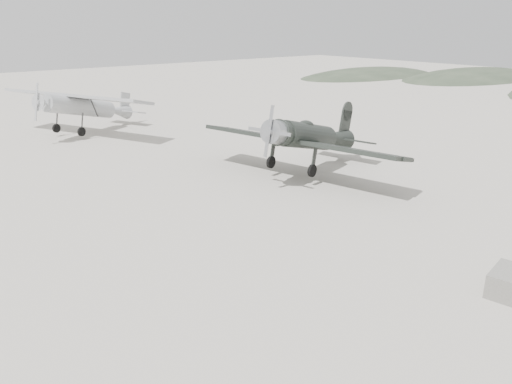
% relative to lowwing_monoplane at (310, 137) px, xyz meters
% --- Properties ---
extents(ground, '(160.00, 160.00, 0.00)m').
position_rel_lowwing_monoplane_xyz_m(ground, '(-5.41, -7.97, -2.02)').
color(ground, '#A8A195').
rests_on(ground, ground).
extents(hill_east_north, '(36.00, 18.00, 6.00)m').
position_rel_lowwing_monoplane_xyz_m(hill_east_north, '(54.59, 20.03, -2.02)').
color(hill_east_north, '#313D2C').
rests_on(hill_east_north, ground).
extents(hill_northeast, '(32.00, 16.00, 5.20)m').
position_rel_lowwing_monoplane_xyz_m(hill_northeast, '(44.59, 32.03, -2.02)').
color(hill_northeast, '#313D2C').
rests_on(hill_northeast, ground).
extents(lowwing_monoplane, '(8.57, 11.86, 3.81)m').
position_rel_lowwing_monoplane_xyz_m(lowwing_monoplane, '(0.00, 0.00, 0.00)').
color(lowwing_monoplane, black).
rests_on(lowwing_monoplane, ground).
extents(highwing_monoplane, '(9.39, 12.45, 3.62)m').
position_rel_lowwing_monoplane_xyz_m(highwing_monoplane, '(-5.85, 17.80, 0.25)').
color(highwing_monoplane, gray).
rests_on(highwing_monoplane, ground).
extents(equipment_block, '(1.70, 1.24, 0.77)m').
position_rel_lowwing_monoplane_xyz_m(equipment_block, '(-4.48, -13.23, -1.63)').
color(equipment_block, slate).
rests_on(equipment_block, ground).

